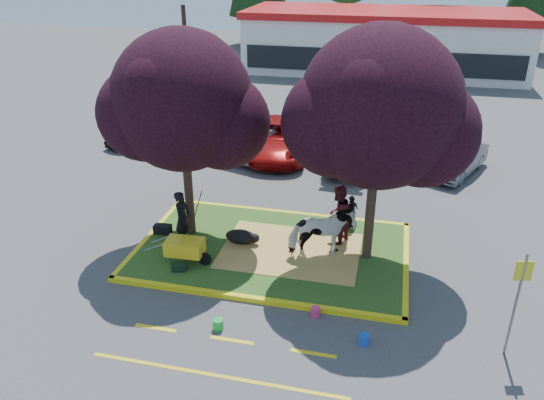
% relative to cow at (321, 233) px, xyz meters
% --- Properties ---
extents(ground, '(90.00, 90.00, 0.00)m').
position_rel_cow_xyz_m(ground, '(-1.54, 0.15, -0.96)').
color(ground, '#424244').
rests_on(ground, ground).
extents(median_island, '(8.00, 5.00, 0.15)m').
position_rel_cow_xyz_m(median_island, '(-1.54, 0.15, -0.88)').
color(median_island, '#224916').
rests_on(median_island, ground).
extents(curb_near, '(8.30, 0.16, 0.15)m').
position_rel_cow_xyz_m(curb_near, '(-1.54, -2.43, -0.88)').
color(curb_near, yellow).
rests_on(curb_near, ground).
extents(curb_far, '(8.30, 0.16, 0.15)m').
position_rel_cow_xyz_m(curb_far, '(-1.54, 2.73, -0.88)').
color(curb_far, yellow).
rests_on(curb_far, ground).
extents(curb_left, '(0.16, 5.30, 0.15)m').
position_rel_cow_xyz_m(curb_left, '(-5.62, 0.15, -0.88)').
color(curb_left, yellow).
rests_on(curb_left, ground).
extents(curb_right, '(0.16, 5.30, 0.15)m').
position_rel_cow_xyz_m(curb_right, '(2.54, 0.15, -0.88)').
color(curb_right, yellow).
rests_on(curb_right, ground).
extents(straw_bedding, '(4.20, 3.00, 0.01)m').
position_rel_cow_xyz_m(straw_bedding, '(-0.94, 0.15, -0.80)').
color(straw_bedding, tan).
rests_on(straw_bedding, median_island).
extents(tree_purple_left, '(5.06, 4.20, 6.51)m').
position_rel_cow_xyz_m(tree_purple_left, '(-4.32, 0.53, 3.40)').
color(tree_purple_left, black).
rests_on(tree_purple_left, median_island).
extents(tree_purple_right, '(5.30, 4.40, 6.82)m').
position_rel_cow_xyz_m(tree_purple_right, '(1.38, 0.33, 3.60)').
color(tree_purple_right, black).
rests_on(tree_purple_right, median_island).
extents(fire_lane_stripe_a, '(1.10, 0.12, 0.01)m').
position_rel_cow_xyz_m(fire_lane_stripe_a, '(-3.54, -4.05, -0.96)').
color(fire_lane_stripe_a, yellow).
rests_on(fire_lane_stripe_a, ground).
extents(fire_lane_stripe_b, '(1.10, 0.12, 0.01)m').
position_rel_cow_xyz_m(fire_lane_stripe_b, '(-1.54, -4.05, -0.96)').
color(fire_lane_stripe_b, yellow).
rests_on(fire_lane_stripe_b, ground).
extents(fire_lane_stripe_c, '(1.10, 0.12, 0.01)m').
position_rel_cow_xyz_m(fire_lane_stripe_c, '(0.46, -4.05, -0.96)').
color(fire_lane_stripe_c, yellow).
rests_on(fire_lane_stripe_c, ground).
extents(fire_lane_long, '(6.00, 0.10, 0.01)m').
position_rel_cow_xyz_m(fire_lane_long, '(-1.54, -5.25, -0.96)').
color(fire_lane_long, yellow).
rests_on(fire_lane_long, ground).
extents(retail_building, '(20.40, 8.40, 4.40)m').
position_rel_cow_xyz_m(retail_building, '(0.46, 28.13, 1.29)').
color(retail_building, silver).
rests_on(retail_building, ground).
extents(cow, '(2.11, 1.59, 1.62)m').
position_rel_cow_xyz_m(cow, '(0.00, 0.00, 0.00)').
color(cow, white).
rests_on(cow, median_island).
extents(calf, '(1.03, 0.64, 0.43)m').
position_rel_cow_xyz_m(calf, '(-2.58, 0.27, -0.60)').
color(calf, black).
rests_on(calf, median_island).
extents(handler, '(0.49, 0.69, 1.79)m').
position_rel_cow_xyz_m(handler, '(-4.30, -0.20, 0.08)').
color(handler, black).
rests_on(handler, median_island).
extents(visitor_a, '(1.05, 1.16, 1.94)m').
position_rel_cow_xyz_m(visitor_a, '(0.37, 1.00, 0.16)').
color(visitor_a, '#4E1620').
rests_on(visitor_a, median_island).
extents(visitor_b, '(0.57, 0.74, 1.18)m').
position_rel_cow_xyz_m(visitor_b, '(0.70, 2.06, -0.22)').
color(visitor_b, black).
rests_on(visitor_b, median_island).
extents(wheelbarrow, '(1.98, 0.70, 0.75)m').
position_rel_cow_xyz_m(wheelbarrow, '(-3.83, -1.22, -0.30)').
color(wheelbarrow, black).
rests_on(wheelbarrow, median_island).
extents(gear_bag_dark, '(0.58, 0.34, 0.28)m').
position_rel_cow_xyz_m(gear_bag_dark, '(-5.24, 0.28, -0.67)').
color(gear_bag_dark, black).
rests_on(gear_bag_dark, median_island).
extents(gear_bag_green, '(0.47, 0.36, 0.22)m').
position_rel_cow_xyz_m(gear_bag_green, '(-3.87, -1.67, -0.70)').
color(gear_bag_green, black).
rests_on(gear_bag_green, median_island).
extents(sign_post, '(0.38, 0.12, 2.74)m').
position_rel_cow_xyz_m(sign_post, '(4.82, -3.01, 0.75)').
color(sign_post, slate).
rests_on(sign_post, ground).
extents(bucket_green, '(0.35, 0.35, 0.29)m').
position_rel_cow_xyz_m(bucket_green, '(-2.00, -3.72, -0.82)').
color(bucket_green, green).
rests_on(bucket_green, ground).
extents(bucket_pink, '(0.25, 0.25, 0.26)m').
position_rel_cow_xyz_m(bucket_pink, '(0.28, -2.65, -0.83)').
color(bucket_pink, '#E43276').
rests_on(bucket_pink, ground).
extents(bucket_blue, '(0.32, 0.32, 0.26)m').
position_rel_cow_xyz_m(bucket_blue, '(1.59, -3.44, -0.83)').
color(bucket_blue, blue).
rests_on(bucket_blue, ground).
extents(car_black, '(2.39, 3.75, 1.19)m').
position_rel_cow_xyz_m(car_black, '(-10.22, 8.65, -0.36)').
color(car_black, black).
rests_on(car_black, ground).
extents(car_silver, '(2.44, 4.17, 1.30)m').
position_rel_cow_xyz_m(car_silver, '(-4.10, 8.34, -0.31)').
color(car_silver, gray).
rests_on(car_silver, ground).
extents(car_red, '(2.90, 5.71, 1.54)m').
position_rel_cow_xyz_m(car_red, '(-3.14, 8.68, -0.19)').
color(car_red, '#A00E0D').
rests_on(car_red, ground).
extents(car_white, '(2.40, 5.16, 1.46)m').
position_rel_cow_xyz_m(car_white, '(0.17, 8.21, -0.23)').
color(car_white, white).
rests_on(car_white, ground).
extents(car_grey, '(2.81, 4.04, 1.26)m').
position_rel_cow_xyz_m(car_grey, '(4.51, 8.12, -0.33)').
color(car_grey, '#525459').
rests_on(car_grey, ground).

